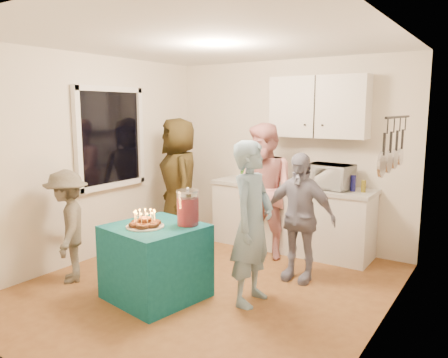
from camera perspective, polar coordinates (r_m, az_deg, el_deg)
The scene contains 19 objects.
floor at distance 4.92m, azimuth -2.31°, elevation -13.89°, with size 4.00×4.00×0.00m, color brown.
ceiling at distance 4.58m, azimuth -2.53°, elevation 17.60°, with size 4.00×4.00×0.00m, color white.
back_wall at distance 6.29m, azimuth 8.31°, elevation 3.35°, with size 3.60×3.60×0.00m, color silver.
left_wall at distance 5.81m, azimuth -17.00°, elevation 2.56°, with size 4.00×4.00×0.00m, color silver.
right_wall at distance 3.82m, azimuth 20.05°, elevation -0.84°, with size 4.00×4.00×0.00m, color silver.
window_night at distance 5.96m, azimuth -14.70°, elevation 5.23°, with size 0.04×1.00×1.20m, color black.
counter at distance 6.09m, azimuth 8.63°, elevation -5.17°, with size 2.20×0.58×0.86m, color white.
countertop at distance 6.00m, azimuth 8.73°, elevation -0.95°, with size 2.24×0.62×0.05m, color beige.
upper_cabinet at distance 5.93m, azimuth 12.27°, elevation 9.18°, with size 1.30×0.30×0.80m, color white.
pot_rack at distance 4.48m, azimuth 21.37°, elevation 4.35°, with size 0.12×1.00×0.60m, color black.
microwave at distance 5.77m, azimuth 13.59°, elevation 0.34°, with size 0.57×0.39×0.32m, color white.
party_table at distance 4.60m, azimuth -8.91°, elevation -10.59°, with size 0.85×0.85×0.76m, color #0E545E.
donut_cake at distance 4.43m, azimuth -10.30°, elevation -5.07°, with size 0.38×0.38×0.18m, color #381C0C, non-canonical shape.
punch_jar at distance 4.43m, azimuth -4.75°, elevation -3.87°, with size 0.22×0.22×0.34m, color red.
man_birthday at distance 4.32m, azimuth 3.69°, elevation -5.78°, with size 0.60×0.39×1.63m, color #7EA0B7.
woman_back_left at distance 6.26m, azimuth -5.88°, elevation -0.33°, with size 0.88×0.57×1.80m, color #4D3D16.
woman_back_center at distance 5.65m, azimuth 5.40°, elevation -1.61°, with size 0.85×0.66×1.75m, color #DC737E.
woman_back_right at distance 4.98m, azimuth 9.73°, elevation -4.91°, with size 0.85×0.36×1.46m, color #121037.
child_near_left at distance 5.19m, azimuth -19.74°, elevation -5.82°, with size 0.82×0.47×1.27m, color #4F493F.
Camera 1 is at (2.65, -3.67, 1.93)m, focal length 35.00 mm.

